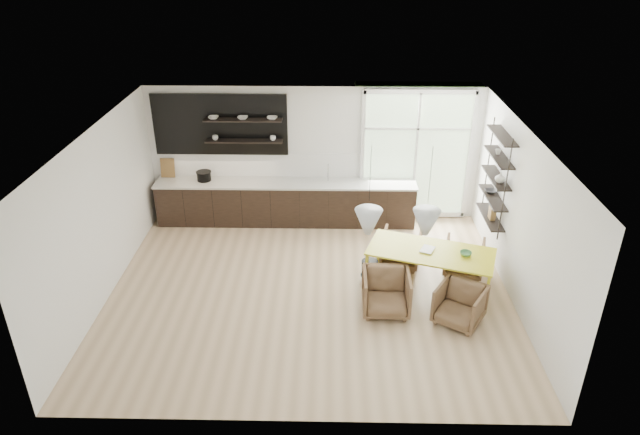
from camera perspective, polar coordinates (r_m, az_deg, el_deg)
The scene contains 11 objects.
room at distance 10.43m, azimuth 2.30°, elevation 2.71°, with size 7.02×6.01×2.91m.
kitchen_run at distance 12.28m, azimuth -3.87°, elevation 2.14°, with size 5.54×0.69×2.75m.
right_shelving at distance 10.85m, azimuth 17.18°, elevation 3.55°, with size 0.26×1.22×1.90m.
dining_table at distance 10.04m, azimuth 11.02°, elevation -3.56°, with size 2.33×1.59×0.78m.
armchair_back_left at distance 10.91m, azimuth 8.10°, elevation -3.06°, with size 0.71×0.73×0.67m, color brown.
armchair_back_right at distance 10.86m, azimuth 14.21°, elevation -3.88°, with size 0.70×0.72×0.65m, color brown.
armchair_front_left at distance 9.57m, azimuth 6.63°, elevation -7.47°, with size 0.77×0.79×0.72m, color brown.
armchair_front_right at distance 9.55m, azimuth 13.79°, elevation -8.47°, with size 0.71×0.73×0.66m, color brown.
wire_stool at distance 10.37m, azimuth 4.99°, elevation -5.06°, with size 0.32×0.32×0.40m.
table_book at distance 10.04m, azimuth 10.11°, elevation -3.03°, with size 0.21×0.28×0.03m, color white.
table_bowl at distance 10.01m, azimuth 14.37°, elevation -3.51°, with size 0.20×0.20×0.06m, color #4E8B58.
Camera 1 is at (0.36, -8.41, 5.75)m, focal length 32.00 mm.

